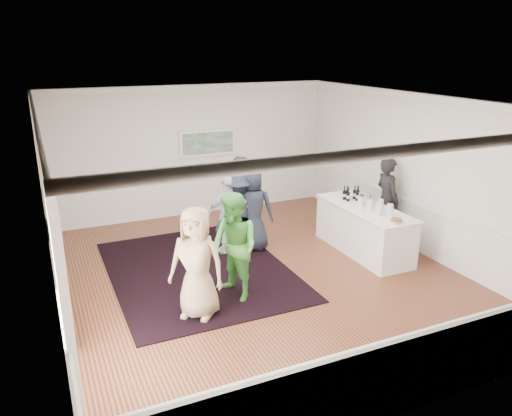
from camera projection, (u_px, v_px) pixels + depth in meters
name	position (u px, v px, depth m)	size (l,w,h in m)	color
floor	(259.00, 276.00, 9.27)	(8.00, 8.00, 0.00)	brown
ceiling	(260.00, 101.00, 8.27)	(7.00, 8.00, 0.02)	white
wall_left	(46.00, 221.00, 7.41)	(0.02, 8.00, 3.20)	white
wall_right	(416.00, 173.00, 10.14)	(0.02, 8.00, 3.20)	white
wall_back	(192.00, 151.00, 12.24)	(7.00, 0.02, 3.20)	white
wall_front	(416.00, 290.00, 5.31)	(7.00, 0.02, 3.20)	white
wainscoting	(260.00, 251.00, 9.12)	(7.00, 8.00, 1.00)	white
mirror	(44.00, 186.00, 8.49)	(0.05, 1.25, 1.85)	yellow
doorway	(60.00, 284.00, 5.84)	(0.10, 1.78, 2.56)	white
landscape_painting	(208.00, 143.00, 12.29)	(1.44, 0.06, 0.66)	white
area_rug	(198.00, 270.00, 9.49)	(3.20, 4.20, 0.02)	black
serving_table	(364.00, 229.00, 10.21)	(0.91, 2.39, 0.97)	white
bartender	(387.00, 200.00, 10.64)	(0.68, 0.45, 1.86)	black
guest_tan	(197.00, 263.00, 7.65)	(0.88, 0.57, 1.80)	tan
guest_green	(234.00, 247.00, 8.20)	(0.89, 0.69, 1.83)	#54BA4A
guest_lilac	(230.00, 215.00, 10.05)	(0.96, 0.40, 1.64)	silver
guest_dark_a	(238.00, 212.00, 10.14)	(1.09, 0.62, 1.68)	#1C212F
guest_dark_b	(238.00, 202.00, 10.42)	(0.70, 0.46, 1.93)	black
guest_navy	(252.00, 209.00, 10.22)	(0.86, 0.56, 1.76)	#1C212F
wine_bottles	(352.00, 193.00, 10.49)	(0.35, 0.25, 0.31)	black
juice_pitchers	(376.00, 206.00, 9.73)	(0.40, 0.71, 0.24)	#7CBC43
ice_bucket	(365.00, 199.00, 10.19)	(0.26, 0.26, 0.24)	silver
nut_bowl	(396.00, 221.00, 9.17)	(0.25, 0.25, 0.07)	white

